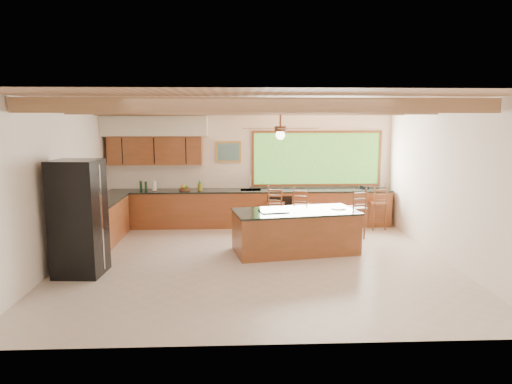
{
  "coord_description": "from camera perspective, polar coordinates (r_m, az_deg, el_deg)",
  "views": [
    {
      "loc": [
        -0.35,
        -8.32,
        2.66
      ],
      "look_at": [
        0.04,
        0.8,
        1.2
      ],
      "focal_mm": 32.0,
      "sensor_mm": 36.0,
      "label": 1
    }
  ],
  "objects": [
    {
      "name": "ground",
      "position": [
        8.74,
        -0.06,
        -8.64
      ],
      "size": [
        7.2,
        7.2,
        0.0
      ],
      "primitive_type": "plane",
      "color": "beige",
      "rests_on": "ground"
    },
    {
      "name": "bar_stool_b",
      "position": [
        10.94,
        2.54,
        -1.52
      ],
      "size": [
        0.47,
        0.47,
        1.1
      ],
      "rotation": [
        0.0,
        0.0,
        -0.23
      ],
      "color": "brown",
      "rests_on": "ground"
    },
    {
      "name": "room_shell",
      "position": [
        8.99,
        -1.32,
        6.22
      ],
      "size": [
        7.27,
        6.54,
        3.02
      ],
      "color": "white",
      "rests_on": "ground"
    },
    {
      "name": "bar_stool_c",
      "position": [
        10.4,
        12.31,
        -2.08
      ],
      "size": [
        0.53,
        0.53,
        1.16
      ],
      "rotation": [
        0.0,
        0.0,
        0.34
      ],
      "color": "brown",
      "rests_on": "ground"
    },
    {
      "name": "counter_run",
      "position": [
        11.07,
        -4.85,
        -2.4
      ],
      "size": [
        7.12,
        3.1,
        1.22
      ],
      "color": "brown",
      "rests_on": "ground"
    },
    {
      "name": "refrigerator",
      "position": [
        8.36,
        -21.28,
        -3.05
      ],
      "size": [
        0.83,
        0.81,
        1.99
      ],
      "rotation": [
        0.0,
        0.0,
        -0.07
      ],
      "color": "black",
      "rests_on": "ground"
    },
    {
      "name": "bar_stool_a",
      "position": [
        10.85,
        5.81,
        -1.68
      ],
      "size": [
        0.5,
        0.5,
        1.09
      ],
      "rotation": [
        0.0,
        0.0,
        -0.36
      ],
      "color": "brown",
      "rests_on": "ground"
    },
    {
      "name": "bar_stool_d",
      "position": [
        11.43,
        15.05,
        -1.42
      ],
      "size": [
        0.41,
        0.41,
        1.08
      ],
      "rotation": [
        0.0,
        0.0,
        0.06
      ],
      "color": "brown",
      "rests_on": "ground"
    },
    {
      "name": "island",
      "position": [
        9.27,
        4.91,
        -4.89
      ],
      "size": [
        2.6,
        1.55,
        0.87
      ],
      "rotation": [
        0.0,
        0.0,
        0.17
      ],
      "color": "brown",
      "rests_on": "ground"
    }
  ]
}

